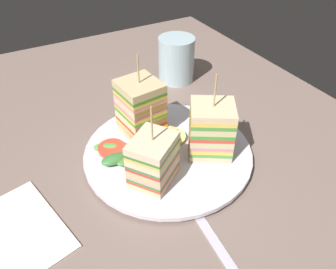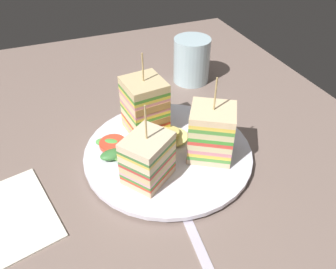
{
  "view_description": "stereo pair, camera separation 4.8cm",
  "coord_description": "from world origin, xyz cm",
  "px_view_note": "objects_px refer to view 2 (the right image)",
  "views": [
    {
      "loc": [
        -32.87,
        18.3,
        34.43
      ],
      "look_at": [
        0.0,
        0.0,
        4.29
      ],
      "focal_mm": 35.7,
      "sensor_mm": 36.0,
      "label": 1
    },
    {
      "loc": [
        -34.94,
        13.95,
        34.43
      ],
      "look_at": [
        0.0,
        0.0,
        4.29
      ],
      "focal_mm": 35.7,
      "sensor_mm": 36.0,
      "label": 2
    }
  ],
  "objects_px": {
    "sandwich_wedge_0": "(145,107)",
    "chip_pile": "(167,135)",
    "sandwich_wedge_1": "(148,158)",
    "sandwich_wedge_2": "(211,133)",
    "drinking_glass": "(191,63)",
    "napkin": "(2,220)",
    "plate": "(168,153)"
  },
  "relations": [
    {
      "from": "plate",
      "to": "napkin",
      "type": "xyz_separation_m",
      "value": [
        -0.03,
        0.24,
        -0.01
      ]
    },
    {
      "from": "sandwich_wedge_0",
      "to": "drinking_glass",
      "type": "distance_m",
      "value": 0.2
    },
    {
      "from": "sandwich_wedge_0",
      "to": "napkin",
      "type": "relative_size",
      "value": 0.97
    },
    {
      "from": "napkin",
      "to": "sandwich_wedge_2",
      "type": "bearing_deg",
      "value": -89.28
    },
    {
      "from": "napkin",
      "to": "sandwich_wedge_0",
      "type": "bearing_deg",
      "value": -67.23
    },
    {
      "from": "plate",
      "to": "sandwich_wedge_0",
      "type": "xyz_separation_m",
      "value": [
        0.06,
        0.01,
        0.05
      ]
    },
    {
      "from": "plate",
      "to": "sandwich_wedge_2",
      "type": "relative_size",
      "value": 1.97
    },
    {
      "from": "napkin",
      "to": "drinking_glass",
      "type": "height_order",
      "value": "drinking_glass"
    },
    {
      "from": "sandwich_wedge_2",
      "to": "drinking_glass",
      "type": "height_order",
      "value": "sandwich_wedge_2"
    },
    {
      "from": "sandwich_wedge_0",
      "to": "sandwich_wedge_2",
      "type": "bearing_deg",
      "value": 30.77
    },
    {
      "from": "sandwich_wedge_0",
      "to": "chip_pile",
      "type": "bearing_deg",
      "value": 18.73
    },
    {
      "from": "drinking_glass",
      "to": "sandwich_wedge_0",
      "type": "bearing_deg",
      "value": 134.17
    },
    {
      "from": "sandwich_wedge_1",
      "to": "sandwich_wedge_0",
      "type": "bearing_deg",
      "value": 37.16
    },
    {
      "from": "sandwich_wedge_0",
      "to": "drinking_glass",
      "type": "xyz_separation_m",
      "value": [
        0.14,
        -0.15,
        -0.02
      ]
    },
    {
      "from": "sandwich_wedge_2",
      "to": "napkin",
      "type": "xyz_separation_m",
      "value": [
        -0.0,
        0.29,
        -0.05
      ]
    },
    {
      "from": "sandwich_wedge_1",
      "to": "chip_pile",
      "type": "xyz_separation_m",
      "value": [
        0.06,
        -0.05,
        -0.02
      ]
    },
    {
      "from": "plate",
      "to": "napkin",
      "type": "distance_m",
      "value": 0.24
    },
    {
      "from": "sandwich_wedge_0",
      "to": "chip_pile",
      "type": "distance_m",
      "value": 0.05
    },
    {
      "from": "plate",
      "to": "sandwich_wedge_1",
      "type": "distance_m",
      "value": 0.07
    },
    {
      "from": "chip_pile",
      "to": "drinking_glass",
      "type": "relative_size",
      "value": 0.92
    },
    {
      "from": "sandwich_wedge_1",
      "to": "napkin",
      "type": "bearing_deg",
      "value": 141.65
    },
    {
      "from": "chip_pile",
      "to": "napkin",
      "type": "xyz_separation_m",
      "value": [
        -0.05,
        0.24,
        -0.02
      ]
    },
    {
      "from": "sandwich_wedge_1",
      "to": "sandwich_wedge_2",
      "type": "relative_size",
      "value": 0.93
    },
    {
      "from": "sandwich_wedge_1",
      "to": "sandwich_wedge_2",
      "type": "distance_m",
      "value": 0.1
    },
    {
      "from": "sandwich_wedge_0",
      "to": "drinking_glass",
      "type": "bearing_deg",
      "value": 127.8
    },
    {
      "from": "drinking_glass",
      "to": "chip_pile",
      "type": "bearing_deg",
      "value": 145.36
    },
    {
      "from": "sandwich_wedge_0",
      "to": "drinking_glass",
      "type": "relative_size",
      "value": 1.49
    },
    {
      "from": "plate",
      "to": "drinking_glass",
      "type": "relative_size",
      "value": 2.82
    },
    {
      "from": "sandwich_wedge_1",
      "to": "napkin",
      "type": "relative_size",
      "value": 0.86
    },
    {
      "from": "plate",
      "to": "chip_pile",
      "type": "distance_m",
      "value": 0.03
    },
    {
      "from": "chip_pile",
      "to": "drinking_glass",
      "type": "distance_m",
      "value": 0.22
    },
    {
      "from": "plate",
      "to": "drinking_glass",
      "type": "distance_m",
      "value": 0.24
    }
  ]
}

